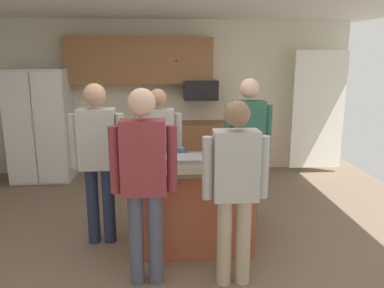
{
  "coord_description": "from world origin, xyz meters",
  "views": [
    {
      "loc": [
        -0.0,
        -3.83,
        2.01
      ],
      "look_at": [
        0.3,
        0.26,
        1.05
      ],
      "focal_mm": 35.5,
      "sensor_mm": 36.0,
      "label": 1
    }
  ],
  "objects": [
    {
      "name": "microwave_over_range",
      "position": [
        0.6,
        2.5,
        1.45
      ],
      "size": [
        0.56,
        0.4,
        0.32
      ],
      "primitive_type": "cube",
      "color": "black"
    },
    {
      "name": "person_guest_by_door",
      "position": [
        0.59,
        -0.79,
        0.95
      ],
      "size": [
        0.57,
        0.22,
        1.65
      ],
      "rotation": [
        0.0,
        0.0,
        1.95
      ],
      "color": "tan",
      "rests_on": "ground"
    },
    {
      "name": "back_wall",
      "position": [
        0.0,
        2.8,
        1.3
      ],
      "size": [
        6.4,
        0.1,
        2.6
      ],
      "primitive_type": "cube",
      "color": "beige",
      "rests_on": "ground"
    },
    {
      "name": "glass_dark_ale",
      "position": [
        0.49,
        0.08,
        1.0
      ],
      "size": [
        0.07,
        0.07,
        0.14
      ],
      "color": "black",
      "rests_on": "kitchen_island"
    },
    {
      "name": "refrigerator",
      "position": [
        -2.0,
        2.38,
        0.91
      ],
      "size": [
        0.93,
        0.76,
        1.81
      ],
      "color": "white",
      "rests_on": "ground"
    },
    {
      "name": "glass_pilsner",
      "position": [
        -0.11,
        -0.3,
        1.0
      ],
      "size": [
        0.07,
        0.07,
        0.14
      ],
      "color": "black",
      "rests_on": "kitchen_island"
    },
    {
      "name": "person_guest_right",
      "position": [
        -0.71,
        0.08,
        1.01
      ],
      "size": [
        0.57,
        0.23,
        1.74
      ],
      "rotation": [
        0.0,
        0.0,
        -0.12
      ],
      "color": "#232D4C",
      "rests_on": "ground"
    },
    {
      "name": "person_guest_left",
      "position": [
        -0.19,
        -0.73,
        1.02
      ],
      "size": [
        0.57,
        0.23,
        1.75
      ],
      "rotation": [
        0.0,
        0.0,
        0.96
      ],
      "color": "#4C5166",
      "rests_on": "ground"
    },
    {
      "name": "glass_stout_tall",
      "position": [
        0.64,
        -0.12,
        1.0
      ],
      "size": [
        0.07,
        0.07,
        0.14
      ],
      "color": "black",
      "rests_on": "kitchen_island"
    },
    {
      "name": "kitchen_island",
      "position": [
        0.3,
        -0.04,
        0.47
      ],
      "size": [
        1.33,
        0.87,
        0.93
      ],
      "color": "#AD5638",
      "rests_on": "ground"
    },
    {
      "name": "floor",
      "position": [
        0.0,
        0.0,
        0.0
      ],
      "size": [
        7.04,
        7.04,
        0.0
      ],
      "primitive_type": "plane",
      "color": "#7F6B56",
      "rests_on": "ground"
    },
    {
      "name": "cabinet_run_lower",
      "position": [
        0.6,
        2.48,
        0.45
      ],
      "size": [
        1.8,
        0.63,
        0.9
      ],
      "color": "#936038",
      "rests_on": "ground"
    },
    {
      "name": "cabinet_run_upper",
      "position": [
        -0.4,
        2.6,
        1.93
      ],
      "size": [
        2.4,
        0.38,
        0.75
      ],
      "color": "#936038"
    },
    {
      "name": "french_door_window_panel",
      "position": [
        2.6,
        2.4,
        1.1
      ],
      "size": [
        0.9,
        0.06,
        2.0
      ],
      "primitive_type": "cube",
      "color": "white",
      "rests_on": "ground"
    },
    {
      "name": "mug_ceramic_white",
      "position": [
        0.17,
        0.23,
        0.98
      ],
      "size": [
        0.13,
        0.09,
        0.09
      ],
      "color": "#4C6B99",
      "rests_on": "kitchen_island"
    },
    {
      "name": "serving_tray",
      "position": [
        0.21,
        0.02,
        0.95
      ],
      "size": [
        0.44,
        0.3,
        0.04
      ],
      "color": "#B7B7BC",
      "rests_on": "kitchen_island"
    },
    {
      "name": "person_elder_center",
      "position": [
        0.99,
        0.54,
        1.02
      ],
      "size": [
        0.57,
        0.23,
        1.75
      ],
      "rotation": [
        0.0,
        0.0,
        -2.45
      ],
      "color": "#232D4C",
      "rests_on": "ground"
    },
    {
      "name": "person_host_foreground",
      "position": [
        -0.08,
        0.69,
        0.94
      ],
      "size": [
        0.57,
        0.22,
        1.63
      ],
      "rotation": [
        0.0,
        0.0,
        -1.09
      ],
      "color": "tan",
      "rests_on": "ground"
    }
  ]
}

